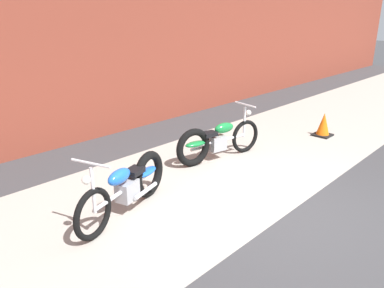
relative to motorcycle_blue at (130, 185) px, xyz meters
name	(u,v)px	position (x,y,z in m)	size (l,w,h in m)	color
ground_plane	(284,216)	(1.37, -1.72, -0.40)	(80.00, 80.00, 0.00)	#38383A
sidewalk_slab	(194,180)	(1.37, 0.03, -0.40)	(36.00, 3.50, 0.01)	#9E998E
motorcycle_blue	(130,185)	(0.00, 0.00, 0.00)	(1.94, 0.84, 1.03)	black
motorcycle_green	(214,141)	(2.31, 0.39, 0.00)	(1.99, 0.70, 1.03)	black
traffic_cone	(323,126)	(5.24, -0.46, -0.15)	(0.40, 0.40, 0.55)	orange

